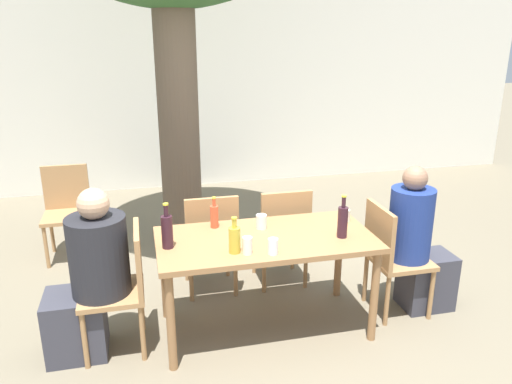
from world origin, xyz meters
name	(u,v)px	position (x,y,z in m)	size (l,w,h in m)	color
ground_plane	(265,327)	(0.00, 0.00, 0.00)	(30.00, 30.00, 0.00)	#706651
cafe_building_wall	(197,88)	(0.00, 3.86, 1.40)	(10.00, 0.08, 2.80)	silver
dining_table_front	(266,248)	(0.00, 0.00, 0.67)	(1.58, 0.79, 0.76)	#996B42
patio_chair_0	(124,282)	(-1.02, 0.00, 0.52)	(0.44, 0.44, 0.91)	#A87A4C
patio_chair_1	(391,253)	(1.02, 0.00, 0.52)	(0.44, 0.44, 0.91)	#A87A4C
patio_chair_2	(211,238)	(-0.32, 0.63, 0.52)	(0.44, 0.44, 0.91)	#A87A4C
patio_chair_3	(282,231)	(0.32, 0.63, 0.52)	(0.44, 0.44, 0.91)	#A87A4C
patio_chair_4	(67,206)	(-1.60, 1.74, 0.52)	(0.44, 0.44, 0.91)	#A87A4C
person_seated_0	(89,281)	(-1.25, 0.00, 0.56)	(0.60, 0.40, 1.22)	#383842
person_seated_1	(418,247)	(1.26, 0.00, 0.54)	(0.57, 0.34, 1.22)	#383842
wine_bottle_0	(343,221)	(0.54, -0.13, 0.88)	(0.07, 0.07, 0.32)	#331923
oil_cruet_1	(235,239)	(-0.27, -0.20, 0.86)	(0.08, 0.08, 0.26)	gold
wine_bottle_2	(167,231)	(-0.70, -0.02, 0.89)	(0.08, 0.08, 0.33)	#331923
soda_bottle_3	(214,216)	(-0.33, 0.27, 0.85)	(0.06, 0.06, 0.24)	#DB4C2D
drinking_glass_0	(273,246)	(-0.02, -0.29, 0.81)	(0.07, 0.07, 0.11)	white
drinking_glass_1	(261,222)	(0.01, 0.17, 0.81)	(0.08, 0.08, 0.11)	silver
drinking_glass_2	(345,215)	(0.69, 0.16, 0.81)	(0.07, 0.07, 0.09)	silver
drinking_glass_3	(247,246)	(-0.19, -0.25, 0.82)	(0.07, 0.07, 0.12)	silver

